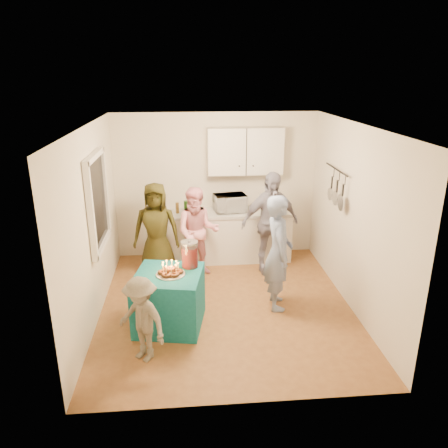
{
  "coord_description": "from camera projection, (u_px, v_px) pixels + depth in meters",
  "views": [
    {
      "loc": [
        -0.52,
        -5.62,
        3.25
      ],
      "look_at": [
        0.0,
        0.35,
        1.15
      ],
      "focal_mm": 35.0,
      "sensor_mm": 36.0,
      "label": 1
    }
  ],
  "objects": [
    {
      "name": "right_wall",
      "position": [
        354.0,
        218.0,
        6.12
      ],
      "size": [
        4.0,
        4.0,
        0.0
      ],
      "primitive_type": "plane",
      "color": "silver",
      "rests_on": "floor"
    },
    {
      "name": "woman_back_right",
      "position": [
        270.0,
        223.0,
        7.24
      ],
      "size": [
        1.09,
        0.67,
        1.74
      ],
      "primitive_type": "imported",
      "rotation": [
        0.0,
        0.0,
        0.26
      ],
      "color": "#151036",
      "rests_on": "floor"
    },
    {
      "name": "child_near_left",
      "position": [
        141.0,
        319.0,
        5.06
      ],
      "size": [
        0.78,
        0.74,
        1.06
      ],
      "primitive_type": "imported",
      "rotation": [
        0.0,
        0.0,
        -0.69
      ],
      "color": "#645D50",
      "rests_on": "floor"
    },
    {
      "name": "woman_back_center",
      "position": [
        198.0,
        232.0,
        7.19
      ],
      "size": [
        0.77,
        0.62,
        1.5
      ],
      "primitive_type": "imported",
      "rotation": [
        0.0,
        0.0,
        -0.07
      ],
      "color": "pink",
      "rests_on": "floor"
    },
    {
      "name": "floor",
      "position": [
        226.0,
        306.0,
        6.4
      ],
      "size": [
        4.0,
        4.0,
        0.0
      ],
      "primitive_type": "plane",
      "color": "brown",
      "rests_on": "ground"
    },
    {
      "name": "back_wall",
      "position": [
        216.0,
        186.0,
        7.85
      ],
      "size": [
        3.6,
        3.6,
        0.0
      ],
      "primitive_type": "plane",
      "color": "silver",
      "rests_on": "floor"
    },
    {
      "name": "left_wall",
      "position": [
        92.0,
        226.0,
        5.82
      ],
      "size": [
        4.0,
        4.0,
        0.0
      ],
      "primitive_type": "plane",
      "color": "silver",
      "rests_on": "floor"
    },
    {
      "name": "countertop",
      "position": [
        229.0,
        213.0,
        7.72
      ],
      "size": [
        2.24,
        0.62,
        0.05
      ],
      "primitive_type": "cube",
      "color": "beige",
      "rests_on": "counter"
    },
    {
      "name": "punch_jar",
      "position": [
        190.0,
        255.0,
        5.83
      ],
      "size": [
        0.22,
        0.22,
        0.34
      ],
      "primitive_type": "cylinder",
      "color": "#AE0D0E",
      "rests_on": "party_table"
    },
    {
      "name": "donut_cake",
      "position": [
        170.0,
        268.0,
        5.63
      ],
      "size": [
        0.38,
        0.38,
        0.18
      ],
      "primitive_type": null,
      "color": "#381C0C",
      "rests_on": "party_table"
    },
    {
      "name": "woman_back_left",
      "position": [
        156.0,
        229.0,
        7.22
      ],
      "size": [
        0.8,
        0.55,
        1.56
      ],
      "primitive_type": "imported",
      "rotation": [
        0.0,
        0.0,
        -0.07
      ],
      "color": "#555018",
      "rests_on": "floor"
    },
    {
      "name": "microwave",
      "position": [
        230.0,
        203.0,
        7.67
      ],
      "size": [
        0.6,
        0.46,
        0.3
      ],
      "primitive_type": "imported",
      "rotation": [
        0.0,
        0.0,
        0.18
      ],
      "color": "white",
      "rests_on": "countertop"
    },
    {
      "name": "party_table",
      "position": [
        169.0,
        300.0,
        5.8
      ],
      "size": [
        0.98,
        0.98,
        0.76
      ],
      "primitive_type": "cube",
      "rotation": [
        0.0,
        0.0,
        -0.17
      ],
      "color": "#0F5F68",
      "rests_on": "floor"
    },
    {
      "name": "pot_rack",
      "position": [
        334.0,
        185.0,
        6.67
      ],
      "size": [
        0.12,
        1.0,
        0.6
      ],
      "primitive_type": "cube",
      "color": "black",
      "rests_on": "right_wall"
    },
    {
      "name": "man_birthday",
      "position": [
        278.0,
        253.0,
        6.14
      ],
      "size": [
        0.42,
        0.63,
        1.68
      ],
      "primitive_type": "imported",
      "rotation": [
        0.0,
        0.0,
        1.53
      ],
      "color": "#7888AF",
      "rests_on": "floor"
    },
    {
      "name": "ceiling",
      "position": [
        226.0,
        125.0,
        5.54
      ],
      "size": [
        4.0,
        4.0,
        0.0
      ],
      "primitive_type": "plane",
      "color": "white",
      "rests_on": "floor"
    },
    {
      "name": "window_night",
      "position": [
        97.0,
        202.0,
        6.02
      ],
      "size": [
        0.04,
        1.0,
        1.2
      ],
      "primitive_type": "cube",
      "color": "black",
      "rests_on": "left_wall"
    },
    {
      "name": "upper_cabinet",
      "position": [
        245.0,
        151.0,
        7.54
      ],
      "size": [
        1.3,
        0.3,
        0.8
      ],
      "primitive_type": "cube",
      "color": "white",
      "rests_on": "back_wall"
    },
    {
      "name": "counter",
      "position": [
        228.0,
        237.0,
        7.87
      ],
      "size": [
        2.2,
        0.58,
        0.86
      ],
      "primitive_type": "cube",
      "color": "white",
      "rests_on": "floor"
    }
  ]
}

